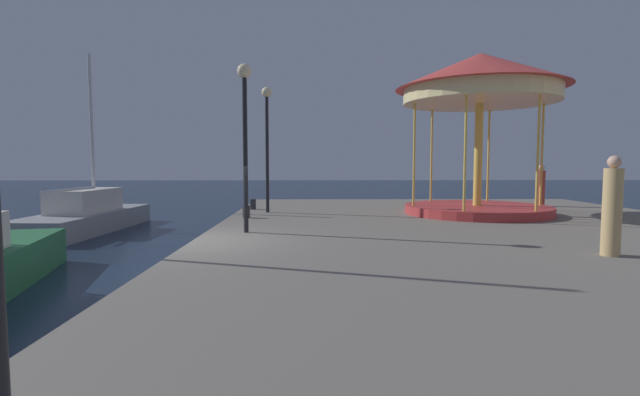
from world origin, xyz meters
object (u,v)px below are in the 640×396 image
at_px(sailboat_grey, 86,216).
at_px(person_far_corner, 541,187).
at_px(lamp_post_mid_promenade, 245,118).
at_px(bollard_center, 246,212).
at_px(carousel, 480,94).
at_px(bollard_south, 253,204).
at_px(lamp_post_far_end, 267,128).
at_px(person_mid_promenade, 612,209).

distance_m(sailboat_grey, person_far_corner, 18.17).
relative_size(lamp_post_mid_promenade, bollard_center, 10.67).
distance_m(carousel, bollard_south, 9.20).
xyz_separation_m(carousel, bollard_center, (-7.97, -1.00, -3.97)).
bearing_deg(bollard_south, lamp_post_mid_promenade, -84.28).
relative_size(lamp_post_far_end, person_far_corner, 2.60).
bearing_deg(person_mid_promenade, carousel, 89.28).
bearing_deg(carousel, sailboat_grey, 174.29).
relative_size(lamp_post_mid_promenade, bollard_south, 10.67).
bearing_deg(sailboat_grey, person_far_corner, 4.48).
distance_m(lamp_post_mid_promenade, lamp_post_far_end, 4.81).
height_order(lamp_post_mid_promenade, lamp_post_far_end, lamp_post_far_end).
height_order(sailboat_grey, bollard_south, sailboat_grey).
height_order(carousel, person_mid_promenade, carousel).
distance_m(lamp_post_mid_promenade, person_mid_promenade, 8.30).
xyz_separation_m(person_mid_promenade, person_far_corner, (3.80, 10.13, -0.10)).
bearing_deg(bollard_center, person_far_corner, 18.26).
bearing_deg(person_mid_promenade, person_far_corner, 69.42).
distance_m(lamp_post_far_end, bollard_center, 3.33).
bearing_deg(bollard_center, lamp_post_mid_promenade, -81.83).
xyz_separation_m(sailboat_grey, person_far_corner, (18.09, 1.42, 1.00)).
distance_m(lamp_post_mid_promenade, person_far_corner, 13.41).
xyz_separation_m(lamp_post_far_end, person_mid_promenade, (7.34, -7.91, -2.15)).
relative_size(carousel, lamp_post_far_end, 1.29).
relative_size(sailboat_grey, carousel, 1.17).
distance_m(bollard_center, person_far_corner, 12.32).
height_order(person_mid_promenade, person_far_corner, person_mid_promenade).
bearing_deg(bollard_center, person_mid_promenade, -38.51).
bearing_deg(sailboat_grey, lamp_post_mid_promenade, -39.25).
relative_size(lamp_post_far_end, bollard_center, 11.24).
distance_m(carousel, lamp_post_mid_promenade, 8.69).
bearing_deg(bollard_center, lamp_post_far_end, 71.61).
relative_size(sailboat_grey, person_far_corner, 3.94).
distance_m(carousel, bollard_center, 8.96).
distance_m(carousel, person_far_corner, 5.77).
bearing_deg(lamp_post_mid_promenade, carousel, 29.01).
height_order(bollard_center, person_far_corner, person_far_corner).
bearing_deg(person_mid_promenade, sailboat_grey, 148.63).
xyz_separation_m(sailboat_grey, bollard_south, (6.27, 0.31, 0.39)).
bearing_deg(person_far_corner, bollard_south, -174.66).
distance_m(sailboat_grey, bollard_south, 6.29).
bearing_deg(bollard_south, person_far_corner, 5.34).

